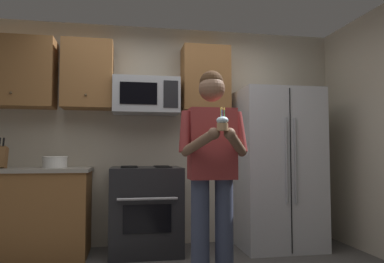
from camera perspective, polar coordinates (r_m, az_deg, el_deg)
name	(u,v)px	position (r m, az deg, el deg)	size (l,w,h in m)	color
wall_back	(157,134)	(4.44, -5.46, -0.46)	(4.40, 0.10, 2.60)	#B7AD99
oven_range	(146,210)	(4.08, -7.24, -12.00)	(0.76, 0.70, 0.93)	black
microwave	(146,96)	(4.20, -7.18, 5.48)	(0.74, 0.41, 0.40)	#9EA0A5
refrigerator	(277,168)	(4.34, 13.13, -5.60)	(0.90, 0.75, 1.80)	#B7BABF
cabinet_row_upper	(95,75)	(4.31, -14.94, 8.46)	(2.78, 0.36, 0.76)	brown
counter_left	(19,213)	(4.24, -25.44, -11.36)	(1.44, 0.66, 0.92)	brown
bowl_large_white	(55,162)	(4.13, -20.62, -4.44)	(0.26, 0.26, 0.12)	white
person	(212,163)	(3.00, 3.19, -4.88)	(0.60, 0.48, 1.76)	#383F59
cupcake	(222,123)	(2.69, 4.77, 1.30)	(0.09, 0.09, 0.17)	#A87F56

